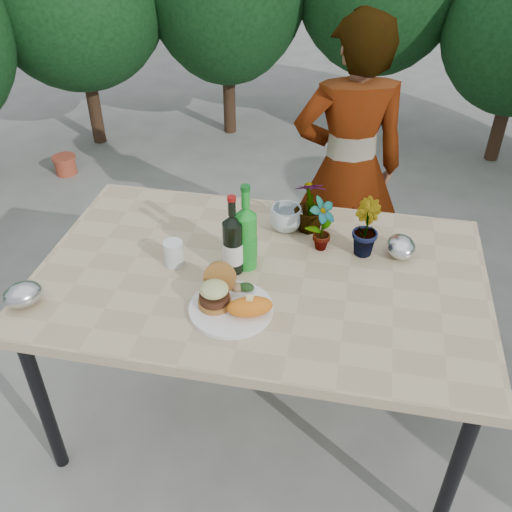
% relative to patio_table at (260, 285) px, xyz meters
% --- Properties ---
extents(ground, '(80.00, 80.00, 0.00)m').
position_rel_patio_table_xyz_m(ground, '(0.00, 0.00, -0.69)').
color(ground, slate).
rests_on(ground, ground).
extents(patio_table, '(1.60, 1.00, 0.75)m').
position_rel_patio_table_xyz_m(patio_table, '(0.00, 0.00, 0.00)').
color(patio_table, tan).
rests_on(patio_table, ground).
extents(shrub_hedge, '(6.88, 5.05, 2.15)m').
position_rel_patio_table_xyz_m(shrub_hedge, '(0.19, 1.59, 0.45)').
color(shrub_hedge, '#382316').
rests_on(shrub_hedge, ground).
extents(dinner_plate, '(0.28, 0.28, 0.01)m').
position_rel_patio_table_xyz_m(dinner_plate, '(-0.06, -0.22, 0.06)').
color(dinner_plate, white).
rests_on(dinner_plate, patio_table).
extents(burger_stack, '(0.11, 0.16, 0.11)m').
position_rel_patio_table_xyz_m(burger_stack, '(-0.11, -0.20, 0.12)').
color(burger_stack, '#B7722D').
rests_on(burger_stack, dinner_plate).
extents(sweet_potato, '(0.17, 0.12, 0.06)m').
position_rel_patio_table_xyz_m(sweet_potato, '(0.01, -0.24, 0.10)').
color(sweet_potato, orange).
rests_on(sweet_potato, dinner_plate).
extents(grilled_veg, '(0.08, 0.05, 0.03)m').
position_rel_patio_table_xyz_m(grilled_veg, '(-0.04, -0.13, 0.09)').
color(grilled_veg, olive).
rests_on(grilled_veg, dinner_plate).
extents(wine_bottle, '(0.07, 0.07, 0.31)m').
position_rel_patio_table_xyz_m(wine_bottle, '(-0.10, -0.01, 0.17)').
color(wine_bottle, black).
rests_on(wine_bottle, patio_table).
extents(sparkling_water, '(0.08, 0.08, 0.33)m').
position_rel_patio_table_xyz_m(sparkling_water, '(-0.06, 0.03, 0.18)').
color(sparkling_water, '#1B9626').
rests_on(sparkling_water, patio_table).
extents(plastic_cup, '(0.07, 0.07, 0.09)m').
position_rel_patio_table_xyz_m(plastic_cup, '(-0.32, -0.01, 0.10)').
color(plastic_cup, silver).
rests_on(plastic_cup, patio_table).
extents(seedling_left, '(0.13, 0.14, 0.22)m').
position_rel_patio_table_xyz_m(seedling_left, '(0.19, 0.19, 0.17)').
color(seedling_left, '#225D20').
rests_on(seedling_left, patio_table).
extents(seedling_mid, '(0.13, 0.15, 0.22)m').
position_rel_patio_table_xyz_m(seedling_mid, '(0.35, 0.20, 0.17)').
color(seedling_mid, '#28591E').
rests_on(seedling_mid, patio_table).
extents(seedling_right, '(0.14, 0.14, 0.22)m').
position_rel_patio_table_xyz_m(seedling_right, '(0.13, 0.31, 0.17)').
color(seedling_right, '#27501B').
rests_on(seedling_right, patio_table).
extents(blue_bowl, '(0.14, 0.14, 0.10)m').
position_rel_patio_table_xyz_m(blue_bowl, '(0.05, 0.29, 0.11)').
color(blue_bowl, silver).
rests_on(blue_bowl, patio_table).
extents(foil_packet_left, '(0.17, 0.17, 0.08)m').
position_rel_patio_table_xyz_m(foil_packet_left, '(-0.74, -0.32, 0.10)').
color(foil_packet_left, '#B9BBC0').
rests_on(foil_packet_left, patio_table).
extents(foil_packet_right, '(0.14, 0.15, 0.08)m').
position_rel_patio_table_xyz_m(foil_packet_right, '(0.49, 0.20, 0.10)').
color(foil_packet_right, silver).
rests_on(foil_packet_right, patio_table).
extents(person, '(0.61, 0.48, 1.47)m').
position_rel_patio_table_xyz_m(person, '(0.25, 0.87, 0.04)').
color(person, '#A06550').
rests_on(person, ground).
extents(terracotta_pot, '(0.17, 0.17, 0.14)m').
position_rel_patio_table_xyz_m(terracotta_pot, '(-1.81, 1.83, -0.62)').
color(terracotta_pot, '#B5472E').
rests_on(terracotta_pot, ground).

